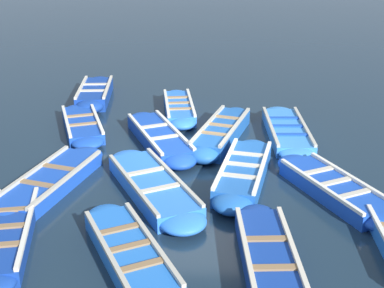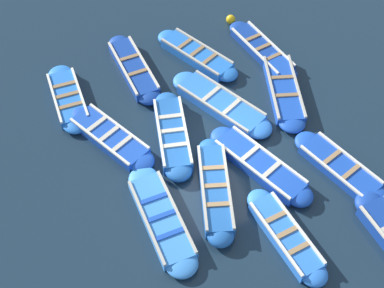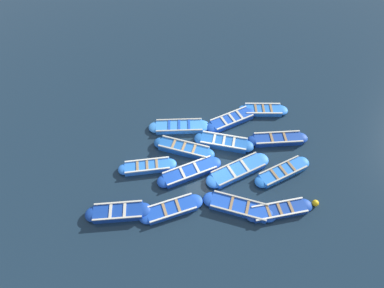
{
  "view_description": "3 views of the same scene",
  "coord_description": "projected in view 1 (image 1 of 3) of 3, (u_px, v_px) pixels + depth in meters",
  "views": [
    {
      "loc": [
        -0.26,
        -11.9,
        5.4
      ],
      "look_at": [
        -0.27,
        0.32,
        0.28
      ],
      "focal_mm": 50.0,
      "sensor_mm": 36.0,
      "label": 1
    },
    {
      "loc": [
        4.53,
        8.9,
        13.33
      ],
      "look_at": [
        0.48,
        -0.55,
        0.23
      ],
      "focal_mm": 50.0,
      "sensor_mm": 36.0,
      "label": 2
    },
    {
      "loc": [
        -10.04,
        1.19,
        14.64
      ],
      "look_at": [
        0.77,
        0.77,
        0.29
      ],
      "focal_mm": 28.0,
      "sensor_mm": 36.0,
      "label": 3
    }
  ],
  "objects": [
    {
      "name": "boat_tucked",
      "position": [
        131.0,
        255.0,
        9.05
      ],
      "size": [
        2.23,
        3.63,
        0.39
      ],
      "color": "blue",
      "rests_on": "ground"
    },
    {
      "name": "boat_outer_right",
      "position": [
        50.0,
        182.0,
        11.58
      ],
      "size": [
        2.07,
        3.96,
        0.38
      ],
      "color": "#1947B7",
      "rests_on": "ground"
    },
    {
      "name": "boat_alongside",
      "position": [
        270.0,
        262.0,
        8.84
      ],
      "size": [
        0.94,
        3.75,
        0.41
      ],
      "color": "navy",
      "rests_on": "ground"
    },
    {
      "name": "boat_mid_row",
      "position": [
        222.0,
        133.0,
        14.15
      ],
      "size": [
        1.95,
        3.82,
        0.47
      ],
      "color": "#1E59AD",
      "rests_on": "ground"
    },
    {
      "name": "boat_bow_out",
      "position": [
        287.0,
        131.0,
        14.41
      ],
      "size": [
        0.99,
        3.89,
        0.35
      ],
      "color": "#3884E0",
      "rests_on": "ground"
    },
    {
      "name": "boat_far_corner",
      "position": [
        8.0,
        234.0,
        9.69
      ],
      "size": [
        1.3,
        3.72,
        0.36
      ],
      "color": "navy",
      "rests_on": "ground"
    },
    {
      "name": "boat_near_quay",
      "position": [
        153.0,
        187.0,
        11.36
      ],
      "size": [
        2.54,
        4.06,
        0.39
      ],
      "color": "blue",
      "rests_on": "ground"
    },
    {
      "name": "boat_outer_left",
      "position": [
        244.0,
        173.0,
        11.91
      ],
      "size": [
        1.71,
        3.75,
        0.45
      ],
      "color": "#1E59AD",
      "rests_on": "ground"
    },
    {
      "name": "ground_plane",
      "position": [
        203.0,
        159.0,
        13.06
      ],
      "size": [
        120.0,
        120.0,
        0.0
      ],
      "primitive_type": "plane",
      "color": "#162838"
    },
    {
      "name": "boat_broadside",
      "position": [
        95.0,
        94.0,
        17.35
      ],
      "size": [
        1.04,
        3.44,
        0.47
      ],
      "color": "navy",
      "rests_on": "ground"
    },
    {
      "name": "boat_end_of_row",
      "position": [
        160.0,
        138.0,
        13.89
      ],
      "size": [
        2.17,
        3.91,
        0.41
      ],
      "color": "#1947B7",
      "rests_on": "ground"
    },
    {
      "name": "boat_centre",
      "position": [
        179.0,
        108.0,
        16.12
      ],
      "size": [
        1.06,
        3.41,
        0.39
      ],
      "color": "blue",
      "rests_on": "ground"
    },
    {
      "name": "boat_stern_in",
      "position": [
        335.0,
        189.0,
        11.27
      ],
      "size": [
        2.3,
        3.66,
        0.39
      ],
      "color": "#1947B7",
      "rests_on": "ground"
    },
    {
      "name": "boat_inner_gap",
      "position": [
        83.0,
        125.0,
        14.85
      ],
      "size": [
        1.8,
        3.53,
        0.35
      ],
      "color": "#1947B7",
      "rests_on": "ground"
    },
    {
      "name": "buoy_yellow_far",
      "position": [
        5.0,
        207.0,
        10.6
      ],
      "size": [
        0.28,
        0.28,
        0.28
      ],
      "primitive_type": "sphere",
      "color": "#E05119",
      "rests_on": "ground"
    }
  ]
}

